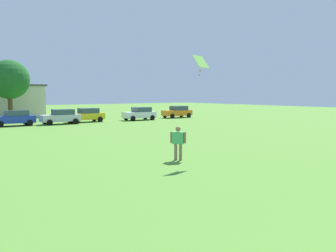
{
  "coord_description": "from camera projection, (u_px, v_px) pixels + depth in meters",
  "views": [
    {
      "loc": [
        -5.8,
        -0.38,
        3.47
      ],
      "look_at": [
        1.65,
        10.27,
        2.3
      ],
      "focal_mm": 38.64,
      "sensor_mm": 36.0,
      "label": 1
    }
  ],
  "objects": [
    {
      "name": "ground_plane",
      "position": [
        7.0,
        138.0,
        28.41
      ],
      "size": [
        160.0,
        160.0,
        0.0
      ],
      "primitive_type": "plane",
      "color": "#568C33"
    },
    {
      "name": "adult_bystander",
      "position": [
        178.0,
        140.0,
        18.72
      ],
      "size": [
        0.62,
        0.68,
        1.78
      ],
      "rotation": [
        0.0,
        0.0,
        2.26
      ],
      "color": "#8C7259",
      "rests_on": "ground"
    },
    {
      "name": "kite",
      "position": [
        201.0,
        63.0,
        18.95
      ],
      "size": [
        1.13,
        0.79,
        1.07
      ],
      "color": "#8CD859"
    },
    {
      "name": "parked_car_blue_2",
      "position": [
        14.0,
        118.0,
        38.66
      ],
      "size": [
        4.3,
        2.02,
        1.68
      ],
      "rotation": [
        0.0,
        0.0,
        3.14
      ],
      "color": "#1E38AD",
      "rests_on": "ground"
    },
    {
      "name": "parked_car_silver_3",
      "position": [
        61.0,
        117.0,
        40.91
      ],
      "size": [
        4.3,
        2.02,
        1.68
      ],
      "rotation": [
        0.0,
        0.0,
        3.14
      ],
      "color": "silver",
      "rests_on": "ground"
    },
    {
      "name": "parked_car_yellow_4",
      "position": [
        87.0,
        115.0,
        43.99
      ],
      "size": [
        4.3,
        2.02,
        1.68
      ],
      "rotation": [
        0.0,
        0.0,
        3.14
      ],
      "color": "yellow",
      "rests_on": "ground"
    },
    {
      "name": "parked_car_white_5",
      "position": [
        140.0,
        114.0,
        47.16
      ],
      "size": [
        4.3,
        2.02,
        1.68
      ],
      "rotation": [
        0.0,
        0.0,
        3.14
      ],
      "color": "white",
      "rests_on": "ground"
    },
    {
      "name": "parked_car_orange_6",
      "position": [
        177.0,
        112.0,
        51.92
      ],
      "size": [
        4.3,
        2.02,
        1.68
      ],
      "rotation": [
        0.0,
        0.0,
        3.14
      ],
      "color": "orange",
      "rests_on": "ground"
    },
    {
      "name": "tree_far_right",
      "position": [
        9.0,
        80.0,
        45.59
      ],
      "size": [
        4.96,
        4.96,
        7.72
      ],
      "color": "brown",
      "rests_on": "ground"
    }
  ]
}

